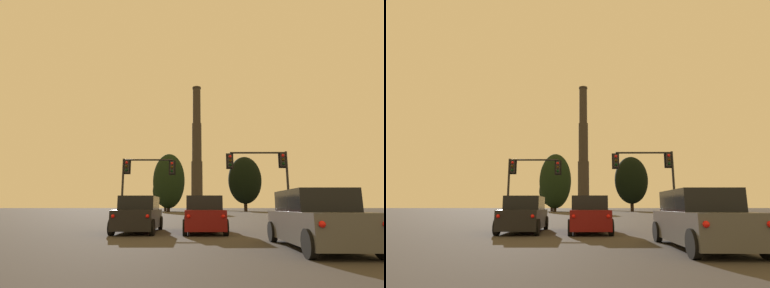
% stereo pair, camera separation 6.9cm
% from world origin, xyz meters
% --- Properties ---
extents(suv_center_lane_front, '(2.17, 4.93, 1.86)m').
position_xyz_m(suv_center_lane_front, '(-0.01, 16.23, 0.90)').
color(suv_center_lane_front, maroon).
rests_on(suv_center_lane_front, ground_plane).
extents(suv_right_lane_second, '(2.13, 4.92, 1.86)m').
position_xyz_m(suv_right_lane_second, '(3.43, 10.01, 0.90)').
color(suv_right_lane_second, '#4C4F54').
rests_on(suv_right_lane_second, ground_plane).
extents(suv_left_lane_front, '(2.14, 4.92, 1.86)m').
position_xyz_m(suv_left_lane_front, '(-3.42, 16.32, 0.90)').
color(suv_left_lane_front, black).
rests_on(suv_left_lane_front, ground_plane).
extents(traffic_light_overhead_right, '(4.88, 0.50, 5.56)m').
position_xyz_m(traffic_light_overhead_right, '(5.11, 23.12, 4.24)').
color(traffic_light_overhead_right, black).
rests_on(traffic_light_overhead_right, ground_plane).
extents(traffic_light_overhead_left, '(4.57, 0.50, 5.28)m').
position_xyz_m(traffic_light_overhead_left, '(-4.95, 24.88, 4.01)').
color(traffic_light_overhead_left, black).
rests_on(traffic_light_overhead_left, ground_plane).
extents(smokestack, '(8.23, 8.23, 58.36)m').
position_xyz_m(smokestack, '(0.68, 137.23, 22.84)').
color(smokestack, '#2B2722').
rests_on(smokestack, ground_plane).
extents(treeline_far_right, '(8.29, 7.46, 15.05)m').
position_xyz_m(treeline_far_right, '(-7.18, 78.57, 7.94)').
color(treeline_far_right, black).
rests_on(treeline_far_right, ground_plane).
extents(treeline_left_mid, '(7.70, 6.93, 10.56)m').
position_xyz_m(treeline_left_mid, '(-9.10, 90.29, 5.99)').
color(treeline_left_mid, black).
rests_on(treeline_left_mid, ground_plane).
extents(treeline_far_left, '(8.94, 8.05, 14.71)m').
position_xyz_m(treeline_far_left, '(13.17, 81.39, 8.36)').
color(treeline_far_left, black).
rests_on(treeline_far_left, ground_plane).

